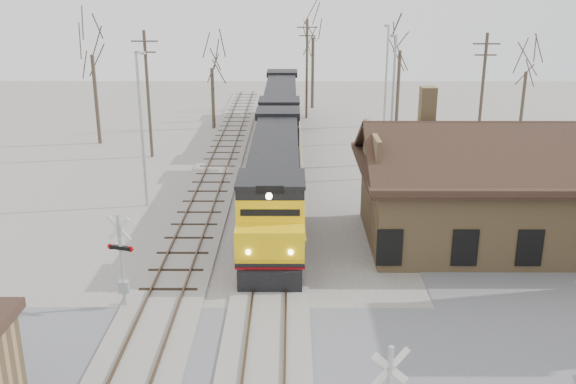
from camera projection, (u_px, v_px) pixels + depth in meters
name	position (u px, v px, depth m)	size (l,w,h in m)	color
ground	(264.00, 370.00, 22.57)	(140.00, 140.00, 0.00)	#A7A197
road	(264.00, 370.00, 22.57)	(60.00, 9.00, 0.03)	slate
track_main	(275.00, 219.00, 36.81)	(3.40, 90.00, 0.24)	#A7A197
track_siding	(197.00, 219.00, 36.84)	(3.40, 90.00, 0.24)	#A7A197
depot	(504.00, 198.00, 33.18)	(15.20, 9.31, 7.90)	olive
locomotive_lead	(275.00, 178.00, 36.57)	(3.07, 20.56, 4.57)	black
locomotive_trailing	(281.00, 109.00, 56.38)	(3.07, 20.56, 4.32)	black
crossbuck_far	(122.00, 265.00, 26.40)	(1.15, 0.41, 4.14)	#A5A8AD
streetlight_a	(142.00, 123.00, 37.78)	(0.25, 2.04, 9.22)	#A5A8AD
streetlight_b	(392.00, 100.00, 43.31)	(0.25, 2.04, 9.77)	#A5A8AD
streetlight_c	(386.00, 79.00, 53.17)	(0.25, 2.04, 9.78)	#A5A8AD
utility_pole_a	(148.00, 92.00, 48.76)	(2.00, 0.24, 9.67)	#382D23
utility_pole_b	(307.00, 67.00, 63.22)	(2.00, 0.24, 9.71)	#382D23
utility_pole_c	(482.00, 95.00, 47.86)	(2.00, 0.24, 9.57)	#382D23
tree_a	(91.00, 39.00, 51.90)	(4.95, 4.95, 12.12)	#382D23
tree_b	(211.00, 58.00, 58.23)	(3.72, 3.72, 9.13)	#382D23
tree_c	(313.00, 25.00, 67.37)	(5.02, 5.02, 12.29)	#382D23
tree_d	(401.00, 38.00, 58.89)	(4.71, 4.71, 11.53)	#382D23
tree_e	(527.00, 62.00, 58.57)	(3.50, 3.50, 8.57)	#382D23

